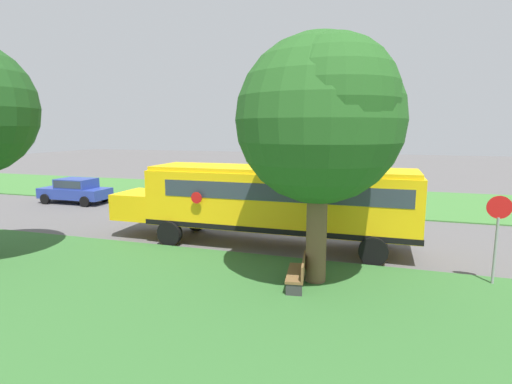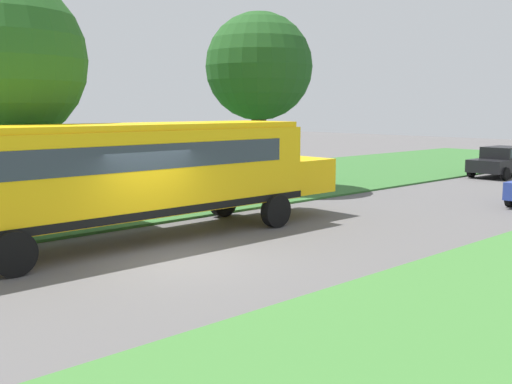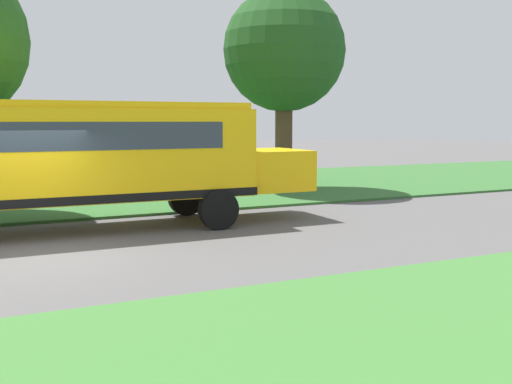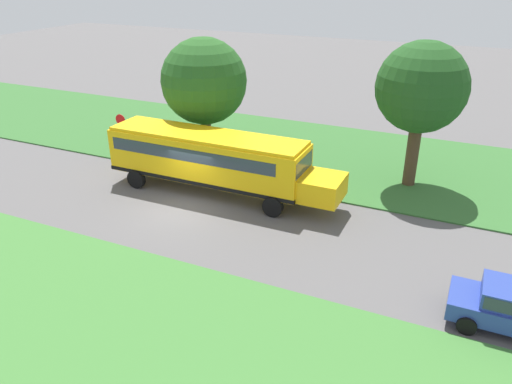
% 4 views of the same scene
% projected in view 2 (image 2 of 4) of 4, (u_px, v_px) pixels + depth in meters
% --- Properties ---
extents(ground_plane, '(120.00, 120.00, 0.00)m').
position_uv_depth(ground_plane, '(180.00, 260.00, 14.22)').
color(ground_plane, '#565454').
extents(grass_verge, '(12.00, 80.00, 0.08)m').
position_uv_depth(grass_verge, '(17.00, 207.00, 21.48)').
color(grass_verge, '#33662D').
rests_on(grass_verge, ground).
extents(school_bus, '(2.84, 12.42, 3.16)m').
position_uv_depth(school_bus, '(140.00, 170.00, 16.10)').
color(school_bus, yellow).
rests_on(school_bus, ground).
extents(car_black_middle, '(2.02, 4.40, 1.56)m').
position_uv_depth(car_black_middle, '(503.00, 160.00, 31.39)').
color(car_black_middle, black).
rests_on(car_black_middle, ground).
extents(oak_tree_roadside_mid, '(4.59, 4.59, 7.63)m').
position_uv_depth(oak_tree_roadside_mid, '(260.00, 67.00, 25.73)').
color(oak_tree_roadside_mid, '#4C3826').
rests_on(oak_tree_roadside_mid, ground).
extents(park_bench, '(1.65, 0.70, 0.92)m').
position_uv_depth(park_bench, '(15.00, 212.00, 17.94)').
color(park_bench, brown).
rests_on(park_bench, ground).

